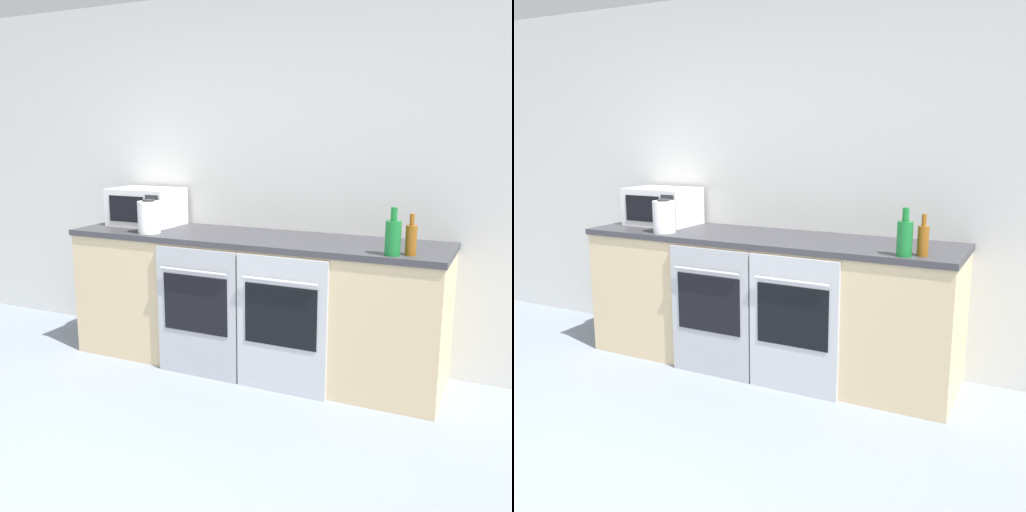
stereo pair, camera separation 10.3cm
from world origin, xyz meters
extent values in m
cube|color=silver|center=(0.00, 2.50, 1.30)|extent=(10.00, 0.06, 2.60)
cube|color=#D1B789|center=(0.00, 2.14, 0.45)|extent=(2.62, 0.65, 0.90)
cube|color=#38383D|center=(0.00, 2.14, 0.92)|extent=(2.64, 0.68, 0.04)
cube|color=#A8AAAF|center=(-0.25, 1.80, 0.44)|extent=(0.60, 0.03, 0.88)
cube|color=black|center=(-0.25, 1.78, 0.51)|extent=(0.48, 0.01, 0.39)
cylinder|color=#A8AAAF|center=(-0.25, 1.76, 0.74)|extent=(0.49, 0.02, 0.02)
cube|color=#B7BABF|center=(0.36, 1.80, 0.44)|extent=(0.60, 0.03, 0.88)
cube|color=black|center=(0.36, 1.78, 0.51)|extent=(0.48, 0.01, 0.39)
cylinder|color=#B7BABF|center=(0.36, 1.76, 0.74)|extent=(0.49, 0.02, 0.02)
cube|color=silver|center=(-0.95, 2.24, 1.08)|extent=(0.51, 0.37, 0.28)
cube|color=black|center=(-0.99, 2.05, 1.08)|extent=(0.31, 0.01, 0.19)
cube|color=#2D2D33|center=(-0.76, 2.05, 1.08)|extent=(0.11, 0.01, 0.22)
cylinder|color=#8C5114|center=(1.10, 1.93, 1.02)|extent=(0.06, 0.06, 0.17)
cylinder|color=#8C5114|center=(1.10, 1.93, 1.14)|extent=(0.03, 0.03, 0.07)
cylinder|color=#19722D|center=(1.01, 1.88, 1.04)|extent=(0.09, 0.09, 0.20)
cylinder|color=#19722D|center=(1.01, 1.88, 1.17)|extent=(0.04, 0.04, 0.08)
cylinder|color=white|center=(-0.70, 1.93, 1.05)|extent=(0.16, 0.16, 0.22)
cylinder|color=#262628|center=(-0.70, 1.93, 1.17)|extent=(0.09, 0.09, 0.01)
camera|label=1|loc=(1.65, -1.33, 1.60)|focal=40.00mm
camera|label=2|loc=(1.74, -1.29, 1.60)|focal=40.00mm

